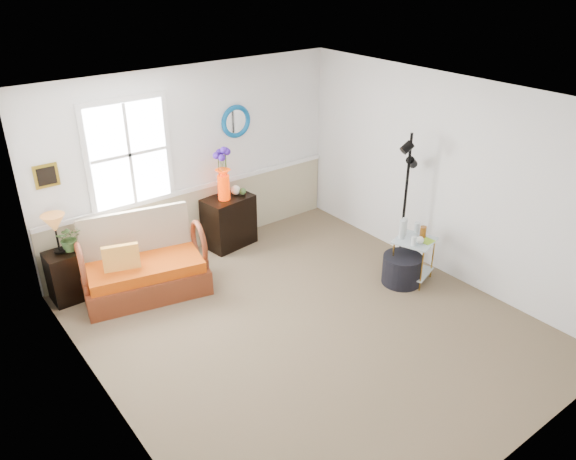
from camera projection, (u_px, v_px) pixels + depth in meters
floor at (307, 326)px, 6.49m from camera, size 4.50×5.00×0.01m
ceiling at (311, 103)px, 5.33m from camera, size 4.50×5.00×0.01m
walls at (309, 225)px, 5.91m from camera, size 4.51×5.01×2.60m
wainscot at (198, 218)px, 8.05m from camera, size 4.46×0.02×0.90m
chair_rail at (196, 188)px, 7.84m from camera, size 4.46×0.04×0.06m
window at (129, 154)px, 7.04m from camera, size 1.14×0.06×1.44m
picture at (46, 176)px, 6.52m from camera, size 0.28×0.03×0.28m
mirror at (236, 121)px, 7.85m from camera, size 0.47×0.07×0.47m
loveseat at (143, 258)px, 6.93m from camera, size 1.64×1.15×0.98m
throw_pillow at (122, 262)px, 6.74m from camera, size 0.44×0.23×0.43m
lamp_stand at (65, 277)px, 6.85m from camera, size 0.37×0.37×0.65m
table_lamp at (56, 234)px, 6.61m from camera, size 0.32×0.32×0.50m
potted_plant at (70, 241)px, 6.74m from camera, size 0.36×0.38×0.25m
cabinet at (229, 221)px, 8.14m from camera, size 0.75×0.54×0.75m
flower_vase at (223, 174)px, 7.75m from camera, size 0.25×0.25×0.74m
side_table at (413, 260)px, 7.28m from camera, size 0.59×0.59×0.59m
tabletop_items at (415, 229)px, 7.13m from camera, size 0.46×0.46×0.26m
floor_lamp at (405, 201)px, 7.40m from camera, size 0.32×0.32×1.86m
ottoman at (402, 269)px, 7.26m from camera, size 0.55×0.55×0.39m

